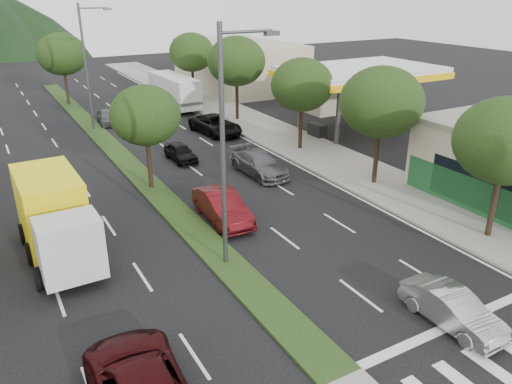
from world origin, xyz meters
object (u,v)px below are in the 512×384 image
tree_med_near (145,116)px  sedan_silver (452,309)px  streetlight_near (227,139)px  car_queue_d (215,125)px  tree_med_far (62,54)px  box_truck (55,219)px  tree_r_e (192,52)px  car_queue_c (222,207)px  tree_r_a (506,141)px  streetlight_mid (88,62)px  tree_r_b (381,102)px  tree_r_c (302,85)px  car_queue_e (107,117)px  car_queue_a (181,152)px  car_queue_b (259,164)px  tree_r_d (236,61)px

tree_med_near → sedan_silver: size_ratio=1.52×
streetlight_near → car_queue_d: (8.22, 18.96, -4.84)m
tree_med_far → box_truck: 32.23m
tree_r_e → car_queue_c: 30.14m
tree_r_a → tree_med_near: 18.44m
car_queue_c → sedan_silver: bearing=-71.6°
tree_r_a → streetlight_mid: bearing=112.1°
tree_r_b → tree_r_c: size_ratio=1.07×
tree_r_c → tree_med_near: bearing=-170.5°
car_queue_e → box_truck: (-7.59, -21.91, 1.05)m
tree_r_b → car_queue_a: size_ratio=1.97×
tree_r_a → car_queue_d: bearing=98.9°
car_queue_c → box_truck: size_ratio=0.65×
car_queue_b → car_queue_e: car_queue_b is taller
tree_r_e → car_queue_b: bearing=-102.7°
tree_med_near → box_truck: bearing=-138.1°
tree_r_b → streetlight_near: streetlight_near is taller
tree_med_far → streetlight_near: 36.01m
tree_r_b → streetlight_mid: 24.09m
tree_r_d → box_truck: (-18.09, -17.47, -3.52)m
streetlight_near → car_queue_e: (1.29, 26.44, -4.96)m
car_queue_a → car_queue_b: size_ratio=0.71×
tree_r_a → car_queue_d: 23.59m
sedan_silver → streetlight_near: bearing=122.0°
tree_med_near → car_queue_d: tree_med_near is taller
streetlight_near → car_queue_b: bearing=53.6°
streetlight_near → car_queue_b: (6.60, 8.96, -4.86)m
tree_r_b → streetlight_mid: size_ratio=0.69×
tree_r_c → sedan_silver: (-6.89, -19.70, -4.10)m
tree_r_c → car_queue_b: (-5.20, -3.04, -4.03)m
tree_r_e → car_queue_c: (-10.23, -28.04, -4.12)m
tree_r_d → tree_med_near: tree_r_d is taller
tree_r_c → tree_r_d: tree_r_d is taller
car_queue_e → streetlight_mid: bearing=-125.9°
tree_r_a → tree_r_d: size_ratio=0.93×
car_queue_a → car_queue_d: 7.07m
car_queue_a → car_queue_d: car_queue_d is taller
tree_r_e → car_queue_c: tree_r_e is taller
tree_r_e → car_queue_a: size_ratio=1.90×
tree_r_d → tree_med_far: size_ratio=1.03×
tree_med_far → sedan_silver: size_ratio=1.75×
tree_r_b → car_queue_a: bearing=130.7°
streetlight_near → car_queue_e: size_ratio=2.75×
tree_r_c → tree_med_near: 12.17m
sedan_silver → tree_med_near: bearing=105.7°
tree_r_e → box_truck: bearing=-123.4°
tree_r_a → tree_med_far: tree_med_far is taller
sedan_silver → car_queue_a: (-1.68, 21.66, -0.05)m
tree_r_b → car_queue_c: size_ratio=1.48×
tree_r_e → tree_med_far: bearing=161.6°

